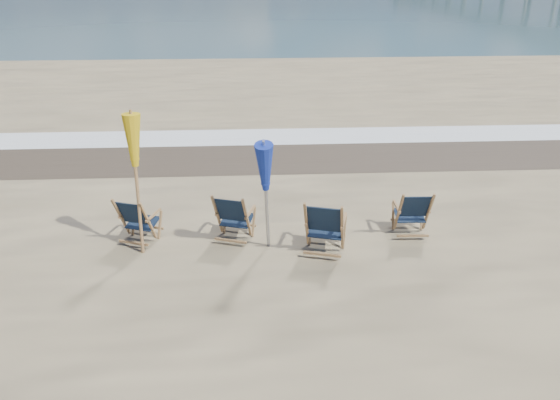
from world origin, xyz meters
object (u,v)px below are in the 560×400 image
(beach_chair_1, at_px, (247,220))
(beach_chair_2, at_px, (342,230))
(beach_chair_3, at_px, (428,214))
(beach_chair_0, at_px, (148,223))
(umbrella_blue, at_px, (266,168))
(umbrella_yellow, at_px, (133,149))

(beach_chair_1, relative_size, beach_chair_2, 0.91)
(beach_chair_3, bearing_deg, beach_chair_2, 23.17)
(beach_chair_0, bearing_deg, beach_chair_1, -161.00)
(beach_chair_1, relative_size, umbrella_blue, 0.47)
(beach_chair_1, distance_m, beach_chair_3, 3.21)
(beach_chair_0, height_order, beach_chair_3, beach_chair_3)
(beach_chair_1, xyz_separation_m, umbrella_blue, (0.34, -0.28, 1.07))
(umbrella_blue, bearing_deg, beach_chair_1, 140.42)
(beach_chair_2, height_order, beach_chair_3, beach_chair_2)
(beach_chair_1, height_order, umbrella_yellow, umbrella_yellow)
(beach_chair_2, xyz_separation_m, umbrella_blue, (-1.23, 0.27, 1.02))
(umbrella_yellow, height_order, umbrella_blue, umbrella_yellow)
(umbrella_yellow, bearing_deg, beach_chair_2, -7.22)
(umbrella_blue, bearing_deg, beach_chair_0, 172.05)
(beach_chair_0, bearing_deg, umbrella_yellow, 75.17)
(beach_chair_2, xyz_separation_m, beach_chair_3, (1.64, 0.64, -0.06))
(beach_chair_2, distance_m, beach_chair_3, 1.77)
(beach_chair_2, bearing_deg, beach_chair_1, -3.56)
(beach_chair_1, distance_m, umbrella_blue, 1.15)
(beach_chair_3, relative_size, umbrella_blue, 0.46)
(beach_chair_0, height_order, beach_chair_2, beach_chair_2)
(beach_chair_3, distance_m, umbrella_yellow, 5.18)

